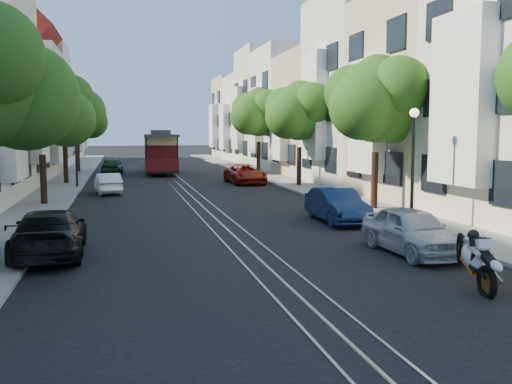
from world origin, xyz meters
TOP-DOWN VIEW (x-y plane):
  - ground at (0.00, 28.00)m, footprint 200.00×200.00m
  - sidewalk_east at (7.25, 28.00)m, footprint 2.50×80.00m
  - sidewalk_west at (-7.25, 28.00)m, footprint 2.50×80.00m
  - rail_left at (-0.55, 28.00)m, footprint 0.06×80.00m
  - rail_slot at (0.00, 28.00)m, footprint 0.06×80.00m
  - rail_right at (0.55, 28.00)m, footprint 0.06×80.00m
  - lane_line at (0.00, 28.00)m, footprint 0.08×80.00m
  - townhouses_east at (11.87, 27.91)m, footprint 7.75×72.00m
  - tree_e_b at (7.26, 8.98)m, footprint 4.93×4.08m
  - tree_e_c at (7.26, 19.98)m, footprint 4.84×3.99m
  - tree_e_d at (7.26, 30.98)m, footprint 5.01×4.16m
  - tree_w_b at (-7.14, 13.98)m, footprint 4.72×3.87m
  - tree_w_c at (-7.14, 24.98)m, footprint 5.13×4.28m
  - tree_w_d at (-7.14, 35.98)m, footprint 4.84×3.99m
  - lamp_east at (6.30, 4.00)m, footprint 0.32×0.32m
  - lamp_west at (-6.30, 22.00)m, footprint 0.32×0.32m
  - sportbike_rider at (3.94, -3.22)m, footprint 0.60×2.01m
  - cable_car at (-0.50, 33.31)m, footprint 2.95×8.57m
  - parked_car_e_near at (4.40, 0.46)m, footprint 1.68×3.97m
  - parked_car_e_mid at (4.40, 6.30)m, footprint 1.43×3.99m
  - parked_car_e_far at (4.40, 23.03)m, footprint 2.32×4.69m
  - parked_car_w_near at (-5.60, 2.42)m, footprint 1.98×4.64m
  - parked_car_w_mid at (-4.40, 18.69)m, footprint 1.67×3.63m
  - parked_car_w_far at (-4.40, 33.51)m, footprint 1.87×4.00m

SIDE VIEW (x-z plane):
  - ground at x=0.00m, z-range 0.00..0.00m
  - lane_line at x=0.00m, z-range 0.00..0.01m
  - rail_left at x=-0.55m, z-range 0.00..0.02m
  - rail_slot at x=0.00m, z-range 0.00..0.02m
  - rail_right at x=0.55m, z-range 0.00..0.02m
  - sidewalk_east at x=7.25m, z-range 0.00..0.12m
  - sidewalk_west at x=-7.25m, z-range 0.00..0.12m
  - parked_car_w_mid at x=-4.40m, z-range 0.00..1.15m
  - parked_car_e_far at x=4.40m, z-range 0.00..1.28m
  - parked_car_e_mid at x=4.40m, z-range 0.00..1.31m
  - parked_car_w_far at x=-4.40m, z-range 0.00..1.33m
  - parked_car_w_near at x=-5.60m, z-range 0.00..1.33m
  - parked_car_e_near at x=4.40m, z-range 0.00..1.34m
  - sportbike_rider at x=3.94m, z-range 0.03..1.42m
  - cable_car at x=-0.50m, z-range 0.30..3.56m
  - lamp_east at x=6.30m, z-range 0.77..4.93m
  - lamp_west at x=-6.30m, z-range 0.77..4.93m
  - tree_w_b at x=-7.14m, z-range 1.26..7.53m
  - tree_e_c at x=7.26m, z-range 1.34..7.86m
  - tree_w_d at x=-7.14m, z-range 1.34..7.86m
  - tree_e_b at x=7.26m, z-range 1.39..8.07m
  - tree_e_d at x=7.26m, z-range 1.44..8.29m
  - tree_w_c at x=-7.14m, z-range 1.52..8.62m
  - townhouses_east at x=11.87m, z-range -0.82..11.18m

